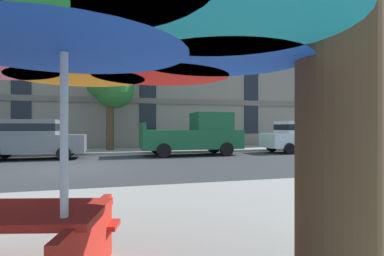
{
  "coord_description": "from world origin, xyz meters",
  "views": [
    {
      "loc": [
        1.09,
        -11.45,
        1.44
      ],
      "look_at": [
        5.21,
        3.2,
        1.4
      ],
      "focal_mm": 28.72,
      "sensor_mm": 36.0,
      "label": 1
    }
  ],
  "objects": [
    {
      "name": "ground_plane",
      "position": [
        0.0,
        0.0,
        0.0
      ],
      "size": [
        120.0,
        120.0,
        0.0
      ],
      "primitive_type": "plane",
      "color": "#2D3033"
    },
    {
      "name": "sidewalk_far",
      "position": [
        0.0,
        6.8,
        0.06
      ],
      "size": [
        56.0,
        3.6,
        0.12
      ],
      "primitive_type": "cube",
      "color": "gray",
      "rests_on": "ground"
    },
    {
      "name": "apartment_building",
      "position": [
        0.0,
        14.99,
        8.0
      ],
      "size": [
        45.37,
        12.08,
        16.0
      ],
      "color": "gray",
      "rests_on": "ground"
    },
    {
      "name": "sedan_gray",
      "position": [
        -2.08,
        3.7,
        0.95
      ],
      "size": [
        4.4,
        1.98,
        1.78
      ],
      "color": "slate",
      "rests_on": "ground"
    },
    {
      "name": "pickup_green",
      "position": [
        5.53,
        3.7,
        1.03
      ],
      "size": [
        5.1,
        2.12,
        2.2
      ],
      "color": "#195933",
      "rests_on": "ground"
    },
    {
      "name": "sedan_white",
      "position": [
        11.77,
        3.7,
        0.95
      ],
      "size": [
        4.4,
        1.98,
        1.78
      ],
      "color": "silver",
      "rests_on": "ground"
    },
    {
      "name": "street_tree_middle",
      "position": [
        1.36,
        7.06,
        3.94
      ],
      "size": [
        2.84,
        2.59,
        5.48
      ],
      "color": "#4C3823",
      "rests_on": "ground"
    },
    {
      "name": "patio_umbrella",
      "position": [
        0.8,
        -9.0,
        2.22
      ],
      "size": [
        3.99,
        3.99,
        2.51
      ],
      "color": "silver",
      "rests_on": "ground"
    }
  ]
}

